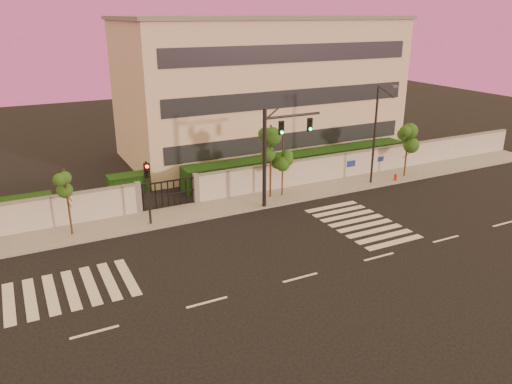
{
  "coord_description": "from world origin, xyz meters",
  "views": [
    {
      "loc": [
        -11.94,
        -18.61,
        12.48
      ],
      "look_at": [
        0.56,
        6.0,
        2.54
      ],
      "focal_mm": 35.0,
      "sensor_mm": 36.0,
      "label": 1
    }
  ],
  "objects": [
    {
      "name": "street_tree_f",
      "position": [
        15.96,
        10.01,
        3.11
      ],
      "size": [
        1.58,
        1.25,
        4.22
      ],
      "color": "#382314",
      "rests_on": "ground"
    },
    {
      "name": "institutional_building",
      "position": [
        9.0,
        21.99,
        6.16
      ],
      "size": [
        24.4,
        12.4,
        12.25
      ],
      "color": "beige",
      "rests_on": "ground"
    },
    {
      "name": "road_markings",
      "position": [
        -1.58,
        3.76,
        0.01
      ],
      "size": [
        57.0,
        7.62,
        0.02
      ],
      "color": "silver",
      "rests_on": "ground"
    },
    {
      "name": "street_tree_d",
      "position": [
        4.05,
        10.62,
        3.93
      ],
      "size": [
        1.65,
        1.31,
        5.34
      ],
      "color": "#382314",
      "rests_on": "ground"
    },
    {
      "name": "street_tree_c",
      "position": [
        -9.43,
        10.34,
        3.08
      ],
      "size": [
        1.44,
        1.15,
        4.18
      ],
      "color": "#382314",
      "rests_on": "ground"
    },
    {
      "name": "traffic_signal_main",
      "position": [
        3.65,
        9.16,
        4.3
      ],
      "size": [
        4.3,
        0.4,
        6.8
      ],
      "rotation": [
        0.0,
        0.0,
        0.01
      ],
      "color": "black",
      "rests_on": "ground"
    },
    {
      "name": "fire_hydrant",
      "position": [
        14.53,
        9.43,
        0.34
      ],
      "size": [
        0.27,
        0.25,
        0.68
      ],
      "rotation": [
        0.0,
        0.0,
        0.26
      ],
      "color": "red",
      "rests_on": "ground"
    },
    {
      "name": "perimeter_wall",
      "position": [
        0.1,
        12.0,
        1.07
      ],
      "size": [
        60.0,
        0.36,
        2.2
      ],
      "color": "#B3B6BB",
      "rests_on": "ground"
    },
    {
      "name": "hedge_row",
      "position": [
        1.17,
        14.74,
        0.82
      ],
      "size": [
        41.0,
        4.25,
        1.8
      ],
      "color": "#153710",
      "rests_on": "ground"
    },
    {
      "name": "streetlight_east",
      "position": [
        12.48,
        9.73,
        4.18
      ],
      "size": [
        0.46,
        1.86,
        7.74
      ],
      "color": "black",
      "rests_on": "ground"
    },
    {
      "name": "traffic_signal_secondary",
      "position": [
        -4.88,
        9.75,
        2.64
      ],
      "size": [
        0.32,
        0.33,
        4.15
      ],
      "rotation": [
        0.0,
        0.0,
        -0.3
      ],
      "color": "black",
      "rests_on": "ground"
    },
    {
      "name": "sidewalk",
      "position": [
        0.0,
        10.5,
        0.07
      ],
      "size": [
        60.0,
        3.0,
        0.15
      ],
      "primitive_type": "cube",
      "color": "gray",
      "rests_on": "ground"
    },
    {
      "name": "ground",
      "position": [
        0.0,
        0.0,
        0.0
      ],
      "size": [
        120.0,
        120.0,
        0.0
      ],
      "primitive_type": "plane",
      "color": "black",
      "rests_on": "ground"
    },
    {
      "name": "street_tree_e",
      "position": [
        4.98,
        10.54,
        3.24
      ],
      "size": [
        1.31,
        1.04,
        4.41
      ],
      "color": "#382314",
      "rests_on": "ground"
    }
  ]
}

